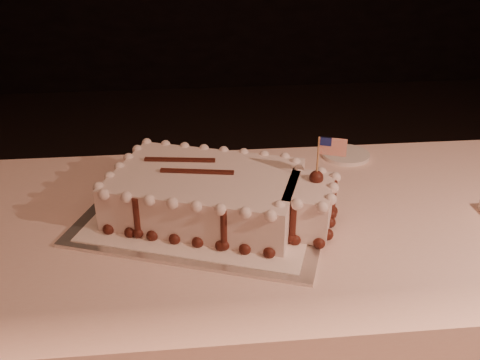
{
  "coord_description": "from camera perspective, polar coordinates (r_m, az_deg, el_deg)",
  "views": [
    {
      "loc": [
        -0.27,
        -0.47,
        1.41
      ],
      "look_at": [
        -0.16,
        0.63,
        0.84
      ],
      "focal_mm": 40.0,
      "sensor_mm": 36.0,
      "label": 1
    }
  ],
  "objects": [
    {
      "name": "doily",
      "position": [
        1.28,
        -3.58,
        -3.4
      ],
      "size": [
        0.6,
        0.53,
        0.0
      ],
      "primitive_type": "cube",
      "rotation": [
        0.0,
        0.0,
        -0.35
      ],
      "color": "white",
      "rests_on": "cake_board"
    },
    {
      "name": "side_plate",
      "position": [
        1.6,
        11.22,
        2.65
      ],
      "size": [
        0.14,
        0.14,
        0.01
      ],
      "primitive_type": "cylinder",
      "color": "white",
      "rests_on": "banquet_table"
    },
    {
      "name": "sheet_cake",
      "position": [
        1.25,
        -2.34,
        -1.54
      ],
      "size": [
        0.56,
        0.42,
        0.21
      ],
      "color": "white",
      "rests_on": "doily"
    },
    {
      "name": "cake_board",
      "position": [
        1.28,
        -3.57,
        -3.59
      ],
      "size": [
        0.67,
        0.59,
        0.01
      ],
      "primitive_type": "cube",
      "rotation": [
        0.0,
        0.0,
        -0.35
      ],
      "color": "silver",
      "rests_on": "banquet_table"
    },
    {
      "name": "banquet_table",
      "position": [
        1.51,
        6.23,
        -16.07
      ],
      "size": [
        2.4,
        0.8,
        0.75
      ],
      "primitive_type": "cube",
      "color": "#FFD2C5",
      "rests_on": "ground"
    }
  ]
}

